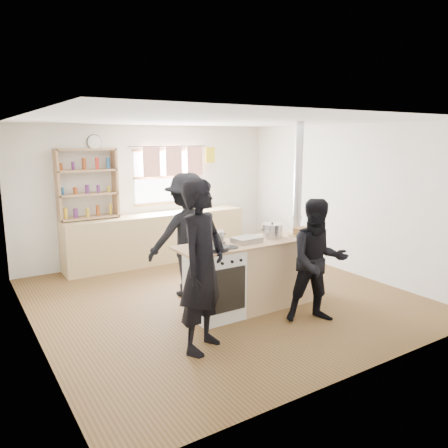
{
  "coord_description": "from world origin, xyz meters",
  "views": [
    {
      "loc": [
        -3.19,
        -5.1,
        2.27
      ],
      "look_at": [
        -0.01,
        -0.1,
        1.1
      ],
      "focal_mm": 35.0,
      "sensor_mm": 36.0,
      "label": 1
    }
  ],
  "objects": [
    {
      "name": "person_near_right",
      "position": [
        0.57,
        -1.34,
        0.78
      ],
      "size": [
        0.93,
        0.85,
        1.55
      ],
      "primitive_type": "imported",
      "rotation": [
        0.0,
        0.0,
        -0.44
      ],
      "color": "black",
      "rests_on": "ground"
    },
    {
      "name": "stockpot_counter",
      "position": [
        0.49,
        -0.54,
        1.03
      ],
      "size": [
        0.29,
        0.29,
        0.22
      ],
      "color": "silver",
      "rests_on": "cooking_island"
    },
    {
      "name": "roast_tray",
      "position": [
        0.03,
        -0.58,
        0.97
      ],
      "size": [
        0.37,
        0.29,
        0.07
      ],
      "color": "silver",
      "rests_on": "cooking_island"
    },
    {
      "name": "thermos",
      "position": [
        0.94,
        2.22,
        1.04
      ],
      "size": [
        0.1,
        0.1,
        0.29
      ],
      "primitive_type": "cylinder",
      "color": "silver",
      "rests_on": "back_counter"
    },
    {
      "name": "person_near_left",
      "position": [
        -1.0,
        -1.22,
        0.93
      ],
      "size": [
        0.81,
        0.74,
        1.87
      ],
      "primitive_type": "imported",
      "rotation": [
        0.0,
        0.0,
        0.56
      ],
      "color": "black",
      "rests_on": "ground"
    },
    {
      "name": "ground",
      "position": [
        0.0,
        0.0,
        -0.01
      ],
      "size": [
        5.0,
        5.0,
        0.01
      ],
      "primitive_type": "cube",
      "color": "brown",
      "rests_on": "ground"
    },
    {
      "name": "skillet_greens",
      "position": [
        -0.52,
        -0.71,
        0.96
      ],
      "size": [
        0.45,
        0.45,
        0.05
      ],
      "color": "black",
      "rests_on": "cooking_island"
    },
    {
      "name": "bread_board",
      "position": [
        0.89,
        -0.67,
        0.98
      ],
      "size": [
        0.31,
        0.24,
        0.12
      ],
      "color": "tan",
      "rests_on": "cooking_island"
    },
    {
      "name": "back_counter",
      "position": [
        0.0,
        2.22,
        0.45
      ],
      "size": [
        3.4,
        0.55,
        0.9
      ],
      "primitive_type": "cube",
      "color": "#CFB47C",
      "rests_on": "ground"
    },
    {
      "name": "stockpot_stove",
      "position": [
        -0.32,
        -0.38,
        1.01
      ],
      "size": [
        0.22,
        0.22,
        0.18
      ],
      "color": "#B1B1B4",
      "rests_on": "cooking_island"
    },
    {
      "name": "person_far",
      "position": [
        -0.35,
        0.35,
        0.9
      ],
      "size": [
        1.23,
        0.79,
        1.79
      ],
      "primitive_type": "imported",
      "rotation": [
        0.0,
        0.0,
        3.03
      ],
      "color": "black",
      "rests_on": "ground"
    },
    {
      "name": "shelving_unit",
      "position": [
        -1.2,
        2.34,
        1.51
      ],
      "size": [
        1.0,
        0.28,
        1.2
      ],
      "color": "tan",
      "rests_on": "back_counter"
    },
    {
      "name": "flue_heater",
      "position": [
        1.06,
        -0.39,
        0.64
      ],
      "size": [
        0.35,
        0.35,
        2.5
      ],
      "color": "black",
      "rests_on": "ground"
    },
    {
      "name": "cooking_island",
      "position": [
        0.14,
        -0.55,
        0.47
      ],
      "size": [
        1.97,
        0.64,
        0.93
      ],
      "color": "white",
      "rests_on": "ground"
    }
  ]
}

